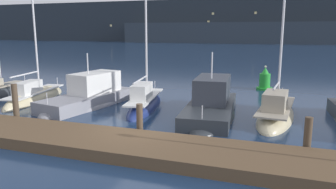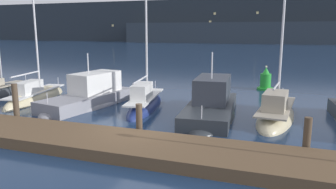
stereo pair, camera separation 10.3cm
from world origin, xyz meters
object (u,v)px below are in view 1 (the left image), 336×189
channel_buoy (265,81)px  motorboat_berth_3 (89,100)px  motorboat_berth_5 (211,109)px  sailboat_berth_6 (276,116)px  sailboat_berth_2 (35,98)px  sailboat_berth_4 (145,105)px

channel_buoy → motorboat_berth_3: bearing=-136.9°
motorboat_berth_3 → channel_buoy: motorboat_berth_3 is taller
motorboat_berth_5 → sailboat_berth_6: 3.39m
sailboat_berth_2 → motorboat_berth_5: size_ratio=1.41×
motorboat_berth_3 → motorboat_berth_5: (7.58, 0.10, 0.04)m
sailboat_berth_4 → sailboat_berth_6: sailboat_berth_6 is taller
sailboat_berth_2 → motorboat_berth_5: bearing=-0.2°
motorboat_berth_5 → sailboat_berth_6: size_ratio=0.76×
motorboat_berth_5 → channel_buoy: (2.36, 9.21, 0.32)m
sailboat_berth_4 → motorboat_berth_5: 4.09m
channel_buoy → motorboat_berth_5: bearing=-104.4°
sailboat_berth_6 → channel_buoy: (-1.02, 8.87, 0.52)m
sailboat_berth_6 → motorboat_berth_5: bearing=-174.2°
motorboat_berth_3 → sailboat_berth_6: sailboat_berth_6 is taller
motorboat_berth_3 → sailboat_berth_2: bearing=178.2°
motorboat_berth_3 → sailboat_berth_4: size_ratio=0.90×
motorboat_berth_3 → sailboat_berth_6: bearing=2.3°
motorboat_berth_5 → channel_buoy: 9.51m
sailboat_berth_2 → sailboat_berth_4: (7.74, 0.35, 0.06)m
motorboat_berth_5 → sailboat_berth_6: (3.37, 0.34, -0.20)m
sailboat_berth_4 → motorboat_berth_5: size_ratio=1.10×
channel_buoy → sailboat_berth_6: bearing=-83.5°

